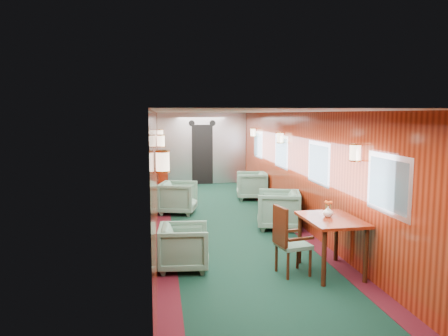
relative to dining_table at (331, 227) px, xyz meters
name	(u,v)px	position (x,y,z in m)	size (l,w,h in m)	color
room	(231,150)	(-1.07, 2.70, 0.94)	(12.00, 12.10, 2.40)	black
bulkhead	(202,149)	(-1.07, 8.62, 0.49)	(2.98, 0.17, 2.39)	silver
windows_right	(297,157)	(0.42, 2.95, 0.75)	(0.02, 8.60, 0.80)	#B5B7BD
wall_sconces	(226,141)	(-1.07, 3.27, 1.09)	(2.97, 7.97, 0.25)	#FFECC6
dining_table	(331,227)	(0.00, 0.00, 0.00)	(0.81, 1.13, 0.83)	maroon
side_chair	(287,238)	(-0.67, 0.00, -0.14)	(0.54, 0.56, 1.03)	#204C3F
credenza	(163,179)	(-2.41, 6.88, -0.27)	(0.29, 0.94, 1.11)	maroon
flower_vase	(328,212)	(-0.03, 0.08, 0.22)	(0.16, 0.16, 0.16)	silver
armchair_left_near	(184,247)	(-2.16, 0.47, -0.35)	(0.73, 0.76, 0.69)	#204C3F
armchair_left_far	(178,198)	(-2.07, 4.26, -0.32)	(0.81, 0.83, 0.76)	#204C3F
armchair_right_near	(278,210)	(-0.08, 2.57, -0.30)	(0.84, 0.87, 0.79)	#204C3F
armchair_right_far	(252,185)	(0.03, 5.74, -0.32)	(0.81, 0.83, 0.76)	#204C3F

